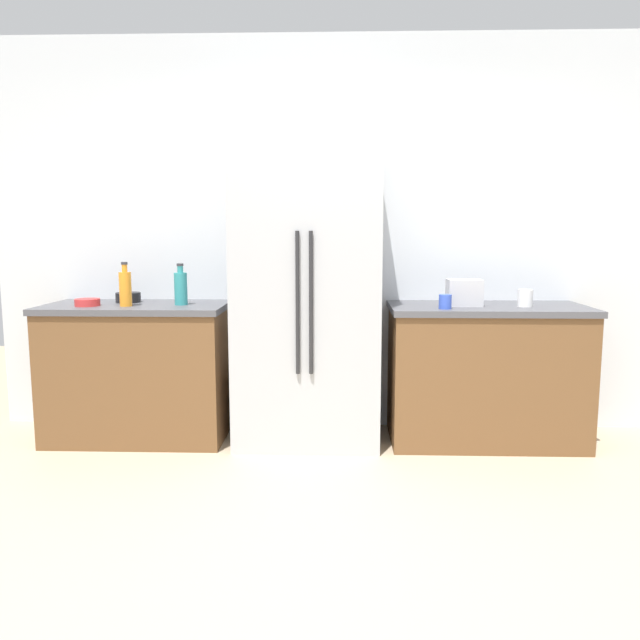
{
  "coord_description": "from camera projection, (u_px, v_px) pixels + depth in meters",
  "views": [
    {
      "loc": [
        0.01,
        -2.35,
        1.37
      ],
      "look_at": [
        -0.08,
        0.51,
        0.97
      ],
      "focal_mm": 35.17,
      "sensor_mm": 36.0,
      "label": 1
    }
  ],
  "objects": [
    {
      "name": "kitchen_back_panel",
      "position": [
        339.0,
        236.0,
        4.36
      ],
      "size": [
        4.8,
        0.1,
        2.68
      ],
      "primitive_type": "cube",
      "color": "silver",
      "rests_on": "ground_plane"
    },
    {
      "name": "refrigerator",
      "position": [
        307.0,
        298.0,
        4.04
      ],
      "size": [
        0.92,
        0.65,
        1.9
      ],
      "color": "#B2B5BA",
      "rests_on": "ground_plane"
    },
    {
      "name": "bottle_b",
      "position": [
        125.0,
        288.0,
        3.97
      ],
      "size": [
        0.08,
        0.08,
        0.28
      ],
      "color": "orange",
      "rests_on": "counter_left"
    },
    {
      "name": "toaster",
      "position": [
        464.0,
        293.0,
        4.0
      ],
      "size": [
        0.22,
        0.16,
        0.17
      ],
      "primitive_type": "cube",
      "color": "silver",
      "rests_on": "counter_right"
    },
    {
      "name": "cup_a",
      "position": [
        445.0,
        302.0,
        3.85
      ],
      "size": [
        0.08,
        0.08,
        0.09
      ],
      "primitive_type": "cylinder",
      "color": "blue",
      "rests_on": "counter_right"
    },
    {
      "name": "bowl_b",
      "position": [
        87.0,
        302.0,
        4.0
      ],
      "size": [
        0.16,
        0.16,
        0.05
      ],
      "primitive_type": "cylinder",
      "color": "red",
      "rests_on": "counter_left"
    },
    {
      "name": "counter_left",
      "position": [
        139.0,
        371.0,
        4.17
      ],
      "size": [
        1.18,
        0.63,
        0.9
      ],
      "color": "brown",
      "rests_on": "ground_plane"
    },
    {
      "name": "cup_b",
      "position": [
        525.0,
        298.0,
        3.96
      ],
      "size": [
        0.09,
        0.09,
        0.11
      ],
      "primitive_type": "cylinder",
      "color": "white",
      "rests_on": "counter_right"
    },
    {
      "name": "counter_right",
      "position": [
        486.0,
        374.0,
        4.09
      ],
      "size": [
        1.26,
        0.63,
        0.9
      ],
      "color": "brown",
      "rests_on": "ground_plane"
    },
    {
      "name": "ground_plane",
      "position": [
        336.0,
        575.0,
        2.52
      ],
      "size": [
        10.0,
        10.0,
        0.0
      ],
      "primitive_type": "plane",
      "color": "tan"
    },
    {
      "name": "bottle_a",
      "position": [
        181.0,
        288.0,
        4.05
      ],
      "size": [
        0.08,
        0.08,
        0.27
      ],
      "color": "teal",
      "rests_on": "counter_left"
    },
    {
      "name": "bowl_a",
      "position": [
        128.0,
        297.0,
        4.21
      ],
      "size": [
        0.16,
        0.16,
        0.07
      ],
      "primitive_type": "cylinder",
      "color": "black",
      "rests_on": "counter_left"
    }
  ]
}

